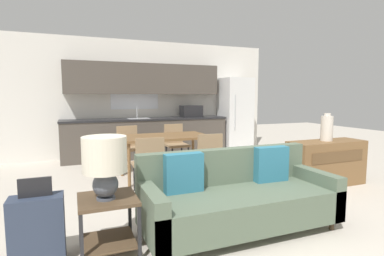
{
  "coord_description": "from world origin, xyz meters",
  "views": [
    {
      "loc": [
        -1.59,
        -2.47,
        1.41
      ],
      "look_at": [
        -0.0,
        1.5,
        0.95
      ],
      "focal_mm": 28.0,
      "sensor_mm": 36.0,
      "label": 1
    }
  ],
  "objects": [
    {
      "name": "table_lamp",
      "position": [
        -1.35,
        0.15,
        0.86
      ],
      "size": [
        0.38,
        0.38,
        0.55
      ],
      "color": "#4C515B",
      "rests_on": "side_table"
    },
    {
      "name": "kitchen_counter",
      "position": [
        0.02,
        4.33,
        0.84
      ],
      "size": [
        3.76,
        0.65,
        2.15
      ],
      "color": "#4C443D",
      "rests_on": "ground_plane"
    },
    {
      "name": "credenza",
      "position": [
        2.12,
        1.07,
        0.35
      ],
      "size": [
        1.27,
        0.45,
        0.7
      ],
      "color": "brown",
      "rests_on": "ground_plane"
    },
    {
      "name": "ground_plane",
      "position": [
        0.0,
        0.0,
        0.0
      ],
      "size": [
        20.0,
        20.0,
        0.0
      ],
      "primitive_type": "plane",
      "color": "beige"
    },
    {
      "name": "dining_chair_far_right",
      "position": [
        0.33,
        3.21,
        0.47
      ],
      "size": [
        0.44,
        0.44,
        0.84
      ],
      "rotation": [
        0.0,
        0.0,
        0.06
      ],
      "color": "#997A56",
      "rests_on": "ground_plane"
    },
    {
      "name": "refrigerator",
      "position": [
        2.28,
        4.23,
        0.93
      ],
      "size": [
        0.71,
        0.73,
        1.86
      ],
      "color": "white",
      "rests_on": "ground_plane"
    },
    {
      "name": "dining_table",
      "position": [
        -0.14,
        2.44,
        0.67
      ],
      "size": [
        1.47,
        0.85,
        0.73
      ],
      "color": "brown",
      "rests_on": "ground_plane"
    },
    {
      "name": "dining_chair_near_right",
      "position": [
        0.33,
        1.7,
        0.47
      ],
      "size": [
        0.44,
        0.44,
        0.84
      ],
      "rotation": [
        0.0,
        0.0,
        3.09
      ],
      "color": "#997A56",
      "rests_on": "ground_plane"
    },
    {
      "name": "wall_back",
      "position": [
        -0.0,
        4.63,
        1.35
      ],
      "size": [
        6.4,
        0.07,
        2.7
      ],
      "color": "silver",
      "rests_on": "ground_plane"
    },
    {
      "name": "suitcase",
      "position": [
        -1.9,
        0.24,
        0.3
      ],
      "size": [
        0.42,
        0.22,
        0.74
      ],
      "color": "#2D384C",
      "rests_on": "ground_plane"
    },
    {
      "name": "side_table",
      "position": [
        -1.33,
        0.18,
        0.35
      ],
      "size": [
        0.5,
        0.5,
        0.52
      ],
      "color": "brown",
      "rests_on": "ground_plane"
    },
    {
      "name": "dining_chair_far_left",
      "position": [
        -0.62,
        3.18,
        0.47
      ],
      "size": [
        0.46,
        0.46,
        0.84
      ],
      "rotation": [
        0.0,
        0.0,
        0.11
      ],
      "color": "#997A56",
      "rests_on": "ground_plane"
    },
    {
      "name": "dining_chair_near_left",
      "position": [
        -0.61,
        1.63,
        0.47
      ],
      "size": [
        0.44,
        0.44,
        0.84
      ],
      "rotation": [
        0.0,
        0.0,
        3.1
      ],
      "color": "#997A56",
      "rests_on": "ground_plane"
    },
    {
      "name": "vase",
      "position": [
        2.13,
        1.09,
        0.91
      ],
      "size": [
        0.18,
        0.18,
        0.44
      ],
      "color": "beige",
      "rests_on": "credenza"
    },
    {
      "name": "couch",
      "position": [
        -0.01,
        0.2,
        0.34
      ],
      "size": [
        2.04,
        0.8,
        0.83
      ],
      "color": "#3D2D1E",
      "rests_on": "ground_plane"
    }
  ]
}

